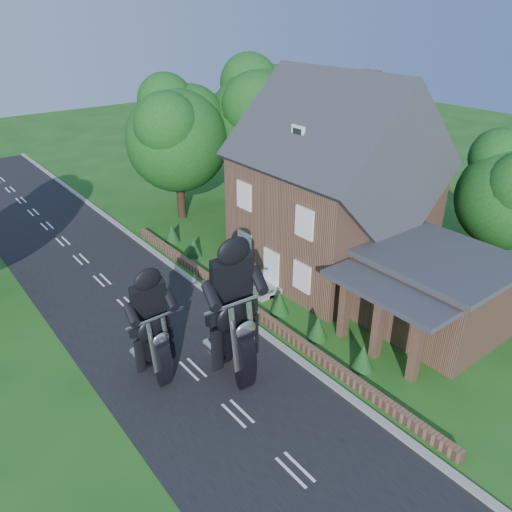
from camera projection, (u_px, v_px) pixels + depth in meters
ground at (238, 414)px, 17.46m from camera, size 120.00×120.00×0.00m
road at (238, 413)px, 17.45m from camera, size 7.00×80.00×0.02m
kerb at (313, 370)px, 19.43m from camera, size 0.30×80.00×0.12m
garden_wall at (249, 307)px, 23.25m from camera, size 0.30×22.00×0.40m
house at (333, 190)px, 25.48m from camera, size 9.54×8.64×10.24m
annex at (433, 291)px, 21.51m from camera, size 7.05×5.94×3.44m
tree_house_right at (374, 145)px, 30.32m from camera, size 6.51×6.00×8.40m
tree_behind_house at (265, 113)px, 33.80m from camera, size 7.81×7.20×10.08m
tree_behind_left at (181, 130)px, 31.42m from camera, size 6.94×6.40×9.16m
shrub_a at (363, 357)px, 19.41m from camera, size 0.90×0.90×1.10m
shrub_b at (318, 327)px, 21.17m from camera, size 0.90×0.90×1.10m
shrub_c at (280, 303)px, 22.94m from camera, size 0.90×0.90×1.10m
shrub_d at (219, 263)px, 26.46m from camera, size 0.90×0.90×1.10m
shrub_e at (194, 247)px, 28.22m from camera, size 0.90×0.90×1.10m
shrub_f at (172, 233)px, 29.98m from camera, size 0.90×0.90×1.10m
motorcycle_lead at (233, 357)px, 18.87m from camera, size 0.61×1.94×1.78m
motorcycle_follow at (155, 361)px, 18.93m from camera, size 0.40×1.53×1.42m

